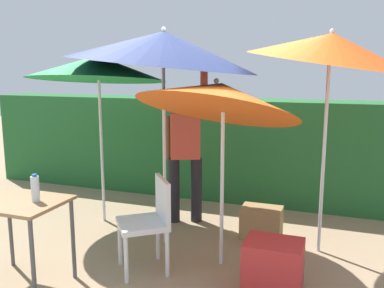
% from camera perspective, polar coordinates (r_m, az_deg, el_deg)
% --- Properties ---
extents(ground_plane, '(24.00, 24.00, 0.00)m').
position_cam_1_polar(ground_plane, '(4.49, -1.34, -14.59)').
color(ground_plane, '#9E8466').
extents(hedge_row, '(8.00, 0.70, 1.47)m').
position_cam_1_polar(hedge_row, '(6.13, 5.50, -0.66)').
color(hedge_row, '#23602D').
rests_on(hedge_row, ground_plane).
extents(umbrella_rainbow, '(1.58, 1.55, 2.04)m').
position_cam_1_polar(umbrella_rainbow, '(3.82, 3.88, 6.49)').
color(umbrella_rainbow, silver).
rests_on(umbrella_rainbow, ground_plane).
extents(umbrella_orange, '(1.66, 1.68, 2.14)m').
position_cam_1_polar(umbrella_orange, '(5.10, -13.04, 10.28)').
color(umbrella_orange, silver).
rests_on(umbrella_orange, ground_plane).
extents(umbrella_yellow, '(1.64, 1.62, 2.39)m').
position_cam_1_polar(umbrella_yellow, '(4.31, 18.77, 12.53)').
color(umbrella_yellow, silver).
rests_on(umbrella_yellow, ground_plane).
extents(umbrella_navy, '(2.02, 2.00, 2.39)m').
position_cam_1_polar(umbrella_navy, '(4.33, -3.99, 13.11)').
color(umbrella_navy, silver).
rests_on(umbrella_navy, ground_plane).
extents(person_vendor, '(0.54, 0.34, 1.88)m').
position_cam_1_polar(person_vendor, '(5.04, -0.96, -0.68)').
color(person_vendor, black).
rests_on(person_vendor, ground_plane).
extents(chair_plastic, '(0.62, 0.62, 0.89)m').
position_cam_1_polar(chair_plastic, '(3.94, -5.90, -10.27)').
color(chair_plastic, silver).
rests_on(chair_plastic, ground_plane).
extents(cooler_box, '(0.49, 0.38, 0.46)m').
position_cam_1_polar(cooler_box, '(3.71, 11.26, -16.47)').
color(cooler_box, red).
rests_on(cooler_box, ground_plane).
extents(crate_cardboard, '(0.45, 0.30, 0.36)m').
position_cam_1_polar(crate_cardboard, '(4.82, 9.65, -10.71)').
color(crate_cardboard, '#9E7A4C').
rests_on(crate_cardboard, ground_plane).
extents(folding_table, '(0.80, 0.60, 0.78)m').
position_cam_1_polar(folding_table, '(3.89, -23.10, -8.60)').
color(folding_table, '#4C4C51').
rests_on(folding_table, ground_plane).
extents(bottle_water, '(0.07, 0.07, 0.24)m').
position_cam_1_polar(bottle_water, '(3.74, -21.01, -5.81)').
color(bottle_water, silver).
rests_on(bottle_water, folding_table).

